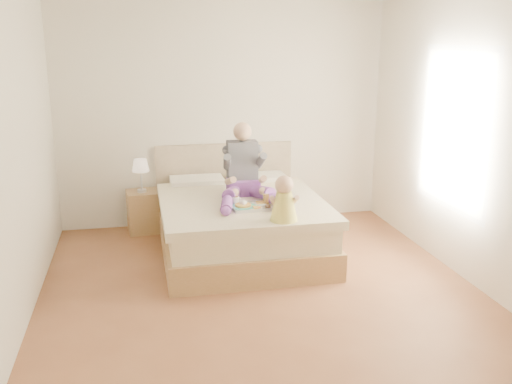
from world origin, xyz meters
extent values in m
cube|color=brown|center=(0.00, 0.00, 0.00)|extent=(4.00, 4.20, 0.01)
cube|color=beige|center=(0.00, 2.10, 1.35)|extent=(4.00, 0.02, 2.70)
cube|color=beige|center=(0.00, -2.10, 1.35)|extent=(4.00, 0.02, 2.70)
cube|color=beige|center=(-2.00, 0.00, 1.35)|extent=(0.02, 4.20, 2.70)
cube|color=beige|center=(2.00, 0.00, 1.35)|extent=(0.02, 4.20, 2.70)
cube|color=white|center=(1.99, 0.20, 1.40)|extent=(0.02, 1.30, 1.60)
cube|color=beige|center=(1.98, 0.20, 1.40)|extent=(0.01, 1.18, 1.48)
cube|color=olive|center=(0.00, 1.02, 0.14)|extent=(1.68, 2.13, 0.28)
cube|color=beige|center=(0.00, 1.02, 0.40)|extent=(1.60, 2.05, 0.24)
cube|color=beige|center=(0.00, 0.87, 0.57)|extent=(1.70, 1.80, 0.09)
cube|color=white|center=(-0.38, 1.76, 0.59)|extent=(0.62, 0.40, 0.14)
cube|color=white|center=(0.38, 1.76, 0.59)|extent=(0.62, 0.40, 0.14)
cube|color=gray|center=(0.00, 2.09, 0.50)|extent=(1.70, 0.08, 1.00)
cube|color=olive|center=(-1.00, 1.88, 0.25)|extent=(0.44, 0.40, 0.50)
cylinder|color=silver|center=(-1.03, 1.84, 0.52)|extent=(0.11, 0.11, 0.04)
cylinder|color=silver|center=(-1.03, 1.84, 0.64)|extent=(0.02, 0.02, 0.22)
cone|color=beige|center=(-1.03, 1.84, 0.83)|extent=(0.19, 0.19, 0.14)
cube|color=#70398F|center=(0.06, 1.12, 0.69)|extent=(0.35, 0.28, 0.16)
cube|color=#3D3D45|center=(0.06, 1.18, 0.97)|extent=(0.33, 0.21, 0.43)
sphere|color=tan|center=(0.06, 1.15, 1.29)|extent=(0.20, 0.20, 0.20)
cylinder|color=#70398F|center=(-0.09, 0.91, 0.68)|extent=(0.30, 0.48, 0.20)
cylinder|color=#70398F|center=(-0.21, 0.57, 0.67)|extent=(0.19, 0.43, 0.11)
sphere|color=#70398F|center=(-0.25, 0.37, 0.66)|extent=(0.10, 0.10, 0.10)
cylinder|color=#3D3D45|center=(-0.12, 1.06, 0.99)|extent=(0.12, 0.28, 0.22)
cylinder|color=tan|center=(-0.12, 0.88, 0.83)|extent=(0.09, 0.28, 0.15)
sphere|color=tan|center=(-0.10, 0.75, 0.74)|extent=(0.08, 0.08, 0.08)
cylinder|color=#70398F|center=(0.20, 0.90, 0.68)|extent=(0.28, 0.48, 0.20)
cylinder|color=#70398F|center=(0.30, 0.56, 0.67)|extent=(0.17, 0.43, 0.11)
sphere|color=#70398F|center=(0.33, 0.36, 0.66)|extent=(0.10, 0.10, 0.10)
cylinder|color=#3D3D45|center=(0.24, 1.05, 0.99)|extent=(0.10, 0.27, 0.22)
cylinder|color=tan|center=(0.22, 0.88, 0.83)|extent=(0.10, 0.28, 0.15)
sphere|color=tan|center=(0.19, 0.74, 0.74)|extent=(0.08, 0.08, 0.08)
cube|color=silver|center=(0.04, 0.58, 0.62)|extent=(0.44, 0.36, 0.01)
cylinder|color=#43C3AF|center=(-0.04, 0.59, 0.63)|extent=(0.25, 0.25, 0.01)
cylinder|color=gold|center=(-0.04, 0.59, 0.64)|extent=(0.16, 0.16, 0.02)
cylinder|color=white|center=(-0.10, 0.70, 0.66)|extent=(0.07, 0.07, 0.08)
torus|color=white|center=(-0.06, 0.70, 0.66)|extent=(0.02, 0.06, 0.06)
cylinder|color=brown|center=(-0.10, 0.70, 0.70)|extent=(0.07, 0.07, 0.01)
cylinder|color=white|center=(0.15, 0.66, 0.63)|extent=(0.14, 0.14, 0.01)
cube|color=gold|center=(0.15, 0.66, 0.64)|extent=(0.08, 0.07, 0.02)
cylinder|color=white|center=(0.07, 0.49, 0.63)|extent=(0.14, 0.14, 0.01)
ellipsoid|color=red|center=(0.09, 0.48, 0.64)|extent=(0.03, 0.03, 0.01)
cylinder|color=white|center=(0.21, 0.65, 0.68)|extent=(0.06, 0.06, 0.11)
cylinder|color=gold|center=(0.21, 0.65, 0.67)|extent=(0.06, 0.06, 0.10)
cylinder|color=white|center=(0.19, 0.50, 0.64)|extent=(0.06, 0.06, 0.04)
cylinder|color=#452109|center=(0.19, 0.50, 0.64)|extent=(0.05, 0.05, 0.03)
cone|color=#D5CA43|center=(0.26, 0.13, 0.75)|extent=(0.26, 0.26, 0.28)
sphere|color=tan|center=(0.26, 0.13, 0.95)|extent=(0.17, 0.17, 0.17)
cylinder|color=tan|center=(0.23, 0.26, 0.66)|extent=(0.11, 0.20, 0.07)
sphere|color=tan|center=(0.24, 0.36, 0.66)|extent=(0.06, 0.06, 0.06)
cylinder|color=tan|center=(0.16, 0.15, 0.80)|extent=(0.10, 0.15, 0.12)
cylinder|color=tan|center=(0.33, 0.25, 0.66)|extent=(0.06, 0.20, 0.07)
sphere|color=tan|center=(0.35, 0.34, 0.66)|extent=(0.06, 0.06, 0.06)
cylinder|color=tan|center=(0.36, 0.12, 0.80)|extent=(0.06, 0.15, 0.12)
camera|label=1|loc=(-1.04, -4.80, 2.27)|focal=40.00mm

